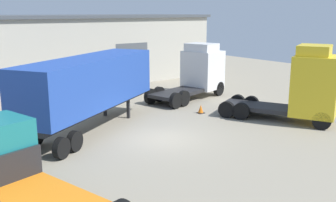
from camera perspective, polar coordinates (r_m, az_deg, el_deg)
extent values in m
plane|color=gray|center=(19.94, -0.75, -5.50)|extent=(60.00, 60.00, 0.00)
cube|color=#B7B2A3|center=(35.94, -18.60, 6.76)|extent=(30.95, 9.33, 5.73)
cube|color=#474C51|center=(35.77, -18.95, 11.52)|extent=(31.45, 9.83, 0.25)
cube|color=#4C5156|center=(34.68, -5.24, 5.40)|extent=(3.20, 0.08, 3.60)
cube|color=silver|center=(30.04, 5.06, 4.55)|extent=(2.95, 3.02, 2.84)
cube|color=silver|center=(29.68, 4.91, 7.76)|extent=(2.15, 2.45, 0.60)
cube|color=black|center=(30.93, 6.30, 5.83)|extent=(0.60, 2.05, 1.02)
cube|color=#232326|center=(27.69, 1.26, 1.15)|extent=(4.43, 2.95, 0.24)
cylinder|color=#B2B2B7|center=(28.79, 0.42, 1.26)|extent=(1.20, 0.82, 0.56)
cylinder|color=black|center=(31.38, 3.96, 2.30)|extent=(1.12, 0.56, 1.08)
cylinder|color=black|center=(30.19, 7.38, 1.80)|extent=(1.12, 0.56, 1.08)
cylinder|color=black|center=(27.91, -1.32, 1.00)|extent=(1.12, 0.56, 1.08)
cylinder|color=black|center=(26.57, 2.30, 0.38)|extent=(1.12, 0.56, 1.08)
cylinder|color=black|center=(27.25, -2.54, 0.69)|extent=(1.12, 0.56, 1.08)
cylinder|color=black|center=(25.87, 1.11, 0.04)|extent=(1.12, 0.56, 1.08)
cube|color=#2347A3|center=(21.25, -11.27, 2.75)|extent=(9.82, 7.48, 2.58)
cube|color=#232326|center=(21.53, -11.11, -0.95)|extent=(9.42, 6.84, 0.24)
cube|color=#232326|center=(24.44, -9.14, -0.85)|extent=(0.22, 0.22, 1.11)
cube|color=#232326|center=(23.69, -5.78, -1.19)|extent=(0.22, 0.22, 1.11)
cylinder|color=black|center=(19.86, -18.67, -4.81)|extent=(0.98, 0.77, 0.96)
cylinder|color=black|center=(18.58, -13.40, -5.69)|extent=(0.98, 0.77, 0.96)
cylinder|color=black|center=(19.15, -20.57, -5.62)|extent=(0.98, 0.77, 0.96)
cylinder|color=black|center=(17.81, -15.22, -6.61)|extent=(0.98, 0.77, 0.96)
cube|color=yellow|center=(23.65, 20.61, 2.09)|extent=(3.30, 3.26, 3.39)
cube|color=yellow|center=(23.41, 20.50, 6.88)|extent=(2.63, 2.44, 0.60)
cube|color=#232326|center=(24.53, 12.78, -0.79)|extent=(3.61, 4.57, 0.24)
cylinder|color=#B2B2B7|center=(25.39, 14.64, -0.83)|extent=(0.99, 1.23, 0.56)
cylinder|color=black|center=(25.01, 21.97, -1.45)|extent=(0.71, 1.03, 1.00)
cylinder|color=black|center=(22.88, 21.42, -2.68)|extent=(0.71, 1.03, 1.00)
cylinder|color=black|center=(25.75, 11.98, -0.38)|extent=(0.71, 1.03, 1.00)
cylinder|color=black|center=(23.69, 10.56, -1.47)|extent=(0.71, 1.03, 1.00)
cylinder|color=black|center=(25.99, 10.07, -0.18)|extent=(0.71, 1.03, 1.00)
cylinder|color=black|center=(23.95, 8.50, -1.24)|extent=(0.71, 1.03, 1.00)
cube|color=#232326|center=(13.91, -22.14, -9.28)|extent=(2.35, 0.73, 1.10)
cylinder|color=black|center=(15.85, -21.29, -9.31)|extent=(0.57, 1.12, 1.08)
cube|color=black|center=(24.92, 4.77, -1.73)|extent=(0.40, 0.40, 0.04)
cone|color=orange|center=(24.86, 4.78, -1.16)|extent=(0.36, 0.36, 0.55)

